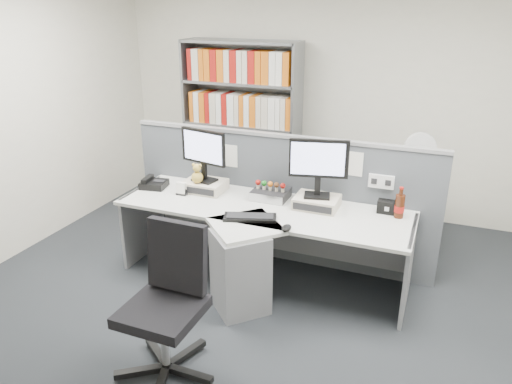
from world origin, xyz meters
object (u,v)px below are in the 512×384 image
at_px(shelving_unit, 242,128).
at_px(mouse, 286,228).
at_px(filing_cabinet, 412,215).
at_px(desk_calendar, 182,189).
at_px(cola_bottle, 400,206).
at_px(monitor_right, 319,163).
at_px(monitor_left, 203,151).
at_px(desktop_pc, 271,194).
at_px(desk_fan, 420,152).
at_px(desk_phone, 153,184).
at_px(speaker, 388,207).
at_px(office_chair, 168,298).
at_px(keyboard, 250,217).
at_px(desk, 254,244).

bearing_deg(shelving_unit, mouse, -58.23).
bearing_deg(filing_cabinet, shelving_unit, 167.93).
xyz_separation_m(desk_calendar, cola_bottle, (1.95, 0.22, 0.05)).
bearing_deg(desk_calendar, monitor_right, 7.78).
bearing_deg(monitor_left, desktop_pc, 4.57).
relative_size(filing_cabinet, desk_fan, 1.33).
xyz_separation_m(desk_phone, speaker, (2.20, 0.21, 0.02)).
bearing_deg(monitor_right, desk_phone, -176.29).
relative_size(mouse, cola_bottle, 0.44).
relative_size(cola_bottle, desk_fan, 0.51).
xyz_separation_m(filing_cabinet, desk_fan, (0.00, -0.00, 0.68)).
bearing_deg(cola_bottle, monitor_right, -176.26).
bearing_deg(monitor_left, desk_phone, -168.38).
distance_m(desk_calendar, office_chair, 1.50).
xyz_separation_m(monitor_right, keyboard, (-0.45, -0.44, -0.39)).
distance_m(desktop_pc, office_chair, 1.58).
relative_size(mouse, desk_fan, 0.23).
distance_m(monitor_left, desk_calendar, 0.41).
distance_m(desk_calendar, desk_fan, 2.35).
bearing_deg(speaker, monitor_left, -176.53).
bearing_deg(monitor_left, desk_fan, 28.68).
height_order(desk_calendar, shelving_unit, shelving_unit).
height_order(desk, monitor_left, monitor_left).
distance_m(monitor_left, cola_bottle, 1.82).
xyz_separation_m(desktop_pc, desk_fan, (1.21, 0.96, 0.27)).
height_order(monitor_right, cola_bottle, monitor_right).
xyz_separation_m(desktop_pc, keyboard, (-0.00, -0.49, -0.03)).
relative_size(cola_bottle, filing_cabinet, 0.38).
distance_m(desk_phone, filing_cabinet, 2.65).
relative_size(mouse, shelving_unit, 0.06).
height_order(keyboard, shelving_unit, shelving_unit).
xyz_separation_m(desk_calendar, office_chair, (0.64, -1.33, -0.22)).
relative_size(desktop_pc, office_chair, 0.31).
relative_size(keyboard, speaker, 2.77).
bearing_deg(cola_bottle, monitor_left, -178.55).
height_order(desk_calendar, speaker, desk_calendar).
bearing_deg(speaker, cola_bottle, -29.36).
relative_size(cola_bottle, office_chair, 0.26).
bearing_deg(speaker, monitor_right, -170.22).
relative_size(monitor_left, speaker, 2.94).
height_order(desktop_pc, cola_bottle, cola_bottle).
distance_m(desk, mouse, 0.48).
bearing_deg(desk, desk_fan, 49.38).
height_order(shelving_unit, office_chair, shelving_unit).
bearing_deg(filing_cabinet, cola_bottle, -93.60).
bearing_deg(shelving_unit, monitor_left, -80.58).
relative_size(desktop_pc, cola_bottle, 1.18).
height_order(desktop_pc, shelving_unit, shelving_unit).
distance_m(desk, keyboard, 0.28).
bearing_deg(cola_bottle, keyboard, -157.02).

